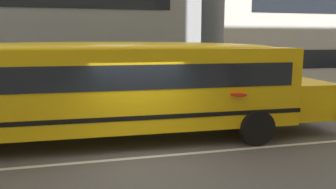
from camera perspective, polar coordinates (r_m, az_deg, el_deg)
name	(u,v)px	position (r m, az deg, el deg)	size (l,w,h in m)	color
ground_plane	(141,158)	(8.98, -4.68, -10.76)	(400.00, 400.00, 0.00)	#54514F
sidewalk_far	(117,105)	(16.01, -8.81, -1.75)	(120.00, 3.00, 0.01)	gray
lane_centreline	(141,158)	(8.98, -4.68, -10.75)	(110.00, 0.16, 0.01)	silver
school_bus	(111,83)	(10.10, -9.71, 1.95)	(13.61, 3.40, 3.03)	yellow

